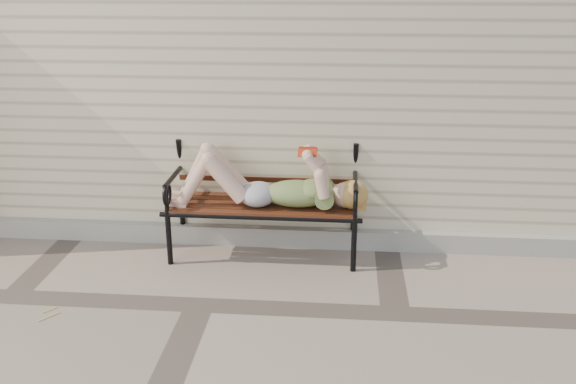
{
  "coord_description": "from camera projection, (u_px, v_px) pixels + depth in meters",
  "views": [
    {
      "loc": [
        0.88,
        -3.57,
        2.07
      ],
      "look_at": [
        0.52,
        0.58,
        0.58
      ],
      "focal_mm": 40.0,
      "sensor_mm": 36.0,
      "label": 1
    }
  ],
  "objects": [
    {
      "name": "house_wall",
      "position": [
        257.0,
        24.0,
        6.43
      ],
      "size": [
        8.0,
        4.0,
        3.0
      ],
      "primitive_type": "cube",
      "color": "beige",
      "rests_on": "ground"
    },
    {
      "name": "ground",
      "position": [
        200.0,
        305.0,
        4.12
      ],
      "size": [
        80.0,
        80.0,
        0.0
      ],
      "primitive_type": "plane",
      "color": "gray",
      "rests_on": "ground"
    },
    {
      "name": "garden_bench",
      "position": [
        265.0,
        182.0,
        4.73
      ],
      "size": [
        1.51,
        0.6,
        0.98
      ],
      "color": "black",
      "rests_on": "ground"
    },
    {
      "name": "reading_woman",
      "position": [
        264.0,
        184.0,
        4.6
      ],
      "size": [
        1.42,
        0.32,
        0.45
      ],
      "color": "#0B384D",
      "rests_on": "ground"
    },
    {
      "name": "foundation_strip",
      "position": [
        226.0,
        234.0,
        5.0
      ],
      "size": [
        8.0,
        0.1,
        0.15
      ],
      "primitive_type": "cube",
      "color": "gray",
      "rests_on": "ground"
    }
  ]
}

